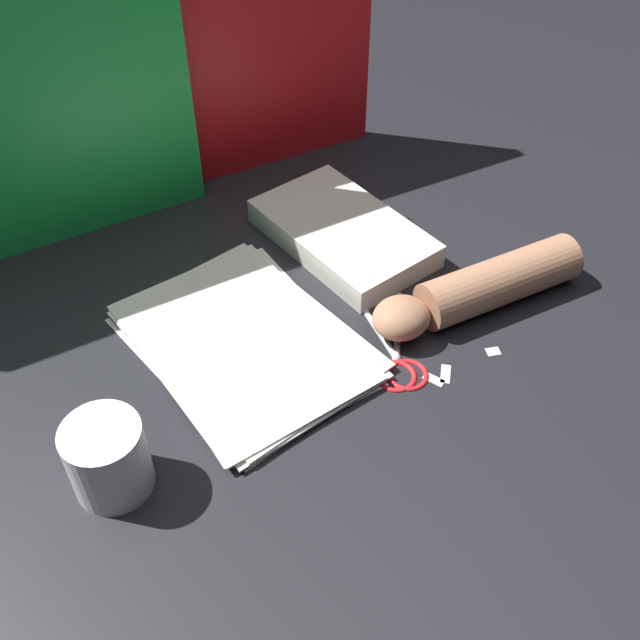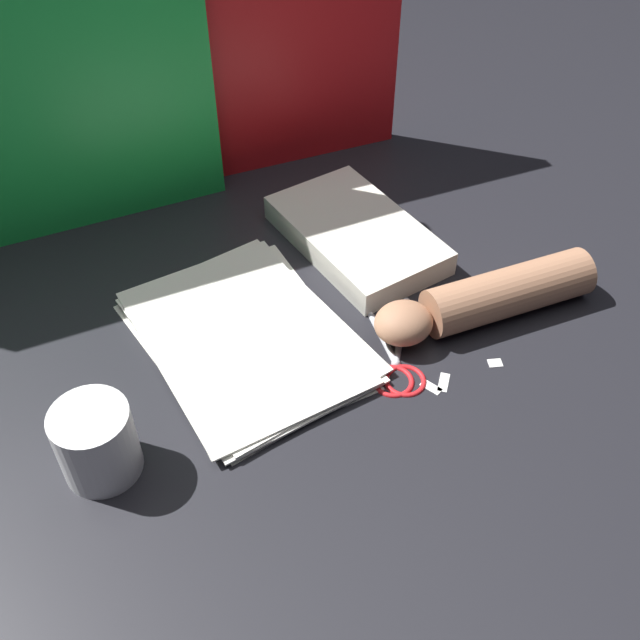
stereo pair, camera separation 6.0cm
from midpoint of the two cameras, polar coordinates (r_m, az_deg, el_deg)
ground_plane at (r=0.96m, az=-0.08°, el=-4.77°), size 6.00×6.00×0.00m
backdrop_panel_center at (r=1.23m, az=-5.84°, el=19.10°), size 0.59×0.11×0.40m
paper_stack at (r=1.00m, az=-3.97°, el=-1.36°), size 0.27×0.35×0.02m
book_closed at (r=1.15m, az=4.28°, el=6.47°), size 0.18×0.28×0.04m
scissors at (r=0.98m, az=7.58°, el=-3.25°), size 0.15×0.19×0.01m
hand_forearm at (r=1.05m, az=14.25°, el=1.57°), size 0.33×0.12×0.07m
paper_scrap_near at (r=1.01m, az=14.87°, el=-3.22°), size 0.02×0.02×0.00m
paper_scrap_mid at (r=0.97m, az=10.23°, el=-5.10°), size 0.02×0.03×0.00m
paper_scrap_far at (r=0.97m, az=11.16°, el=-4.73°), size 0.03×0.03×0.00m
mug at (r=0.87m, az=-14.73°, el=-9.13°), size 0.09×0.09×0.09m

